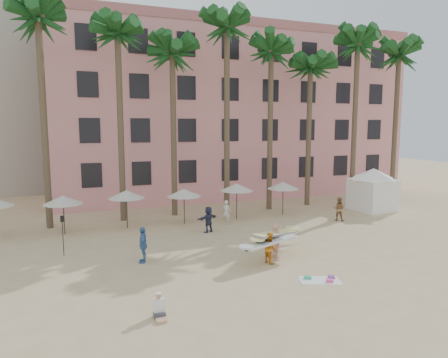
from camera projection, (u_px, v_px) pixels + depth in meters
name	position (u px, v px, depth m)	size (l,w,h in m)	color
ground	(279.00, 286.00, 17.37)	(120.00, 120.00, 0.00)	#D1B789
pink_hotel	(224.00, 116.00, 42.92)	(35.00, 14.00, 16.00)	pink
palm_row	(193.00, 45.00, 29.82)	(44.40, 5.40, 16.30)	brown
umbrella_row	(156.00, 193.00, 27.68)	(22.50, 2.70, 2.73)	#332B23
cabana	(373.00, 186.00, 33.02)	(4.93, 4.93, 3.50)	white
beach_towel	(321.00, 280.00, 18.05)	(2.04, 1.58, 0.14)	white
carrier_yellow	(276.00, 238.00, 21.15)	(3.10, 1.99, 1.87)	tan
carrier_white	(269.00, 246.00, 20.28)	(3.10, 1.51, 1.58)	orange
beachgoers	(238.00, 220.00, 25.92)	(15.90, 6.94, 1.86)	#4972AB
paddle	(63.00, 231.00, 21.26)	(0.18, 0.04, 2.23)	black
seated_man	(159.00, 309.00, 14.47)	(0.41, 0.72, 0.93)	#3F3F4C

